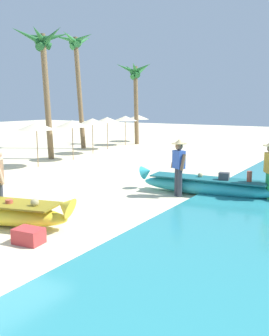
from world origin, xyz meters
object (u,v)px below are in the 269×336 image
(palm_tree_leaning_seaward, at_px, (135,80))
(boat_cyan_midground, at_px, (207,186))
(palm_tree_tall_inland, at_px, (76,57))
(palm_tree_mid_cluster, at_px, (43,53))
(person_vendor_hatted, at_px, (179,163))
(cooler_box, at_px, (29,236))

(palm_tree_leaning_seaward, bearing_deg, boat_cyan_midground, -49.30)
(palm_tree_tall_inland, relative_size, palm_tree_mid_cluster, 1.10)
(boat_cyan_midground, relative_size, palm_tree_leaning_seaward, 0.80)
(boat_cyan_midground, xyz_separation_m, person_vendor_hatted, (-0.67, -0.57, 0.68))
(palm_tree_mid_cluster, bearing_deg, person_vendor_hatted, -21.29)
(boat_cyan_midground, distance_m, palm_tree_tall_inland, 14.17)
(person_vendor_hatted, distance_m, palm_tree_leaning_seaward, 14.87)
(boat_cyan_midground, relative_size, palm_tree_mid_cluster, 0.70)
(palm_tree_mid_cluster, height_order, cooler_box, palm_tree_mid_cluster)
(person_vendor_hatted, height_order, palm_tree_leaning_seaward, palm_tree_leaning_seaward)
(palm_tree_leaning_seaward, relative_size, cooler_box, 9.86)
(palm_tree_tall_inland, distance_m, cooler_box, 16.71)
(palm_tree_tall_inland, distance_m, palm_tree_leaning_seaward, 4.38)
(palm_tree_tall_inland, xyz_separation_m, palm_tree_mid_cluster, (1.68, -4.24, -0.36))
(boat_cyan_midground, relative_size, cooler_box, 7.91)
(boat_cyan_midground, relative_size, palm_tree_tall_inland, 0.64)
(boat_cyan_midground, distance_m, cooler_box, 5.68)
(boat_cyan_midground, xyz_separation_m, cooler_box, (-1.49, -5.48, -0.14))
(person_vendor_hatted, xyz_separation_m, palm_tree_tall_inland, (-10.47, 7.67, 4.42))
(palm_tree_tall_inland, bearing_deg, cooler_box, -52.51)
(boat_cyan_midground, xyz_separation_m, palm_tree_tall_inland, (-11.14, 7.10, 5.11))
(boat_cyan_midground, height_order, person_vendor_hatted, person_vendor_hatted)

